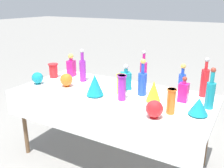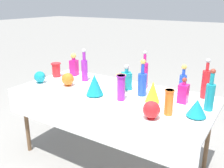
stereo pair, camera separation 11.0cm
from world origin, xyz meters
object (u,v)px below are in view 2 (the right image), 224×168
tall_bottle_0 (144,74)px  tall_bottle_4 (210,95)px  tall_bottle_1 (84,68)px  round_bowl_1 (68,79)px  fluted_vase_2 (197,108)px  round_bowl_0 (151,110)px  square_decanter_0 (183,93)px  square_decanter_2 (74,66)px  tall_bottle_3 (142,82)px  round_bowl_2 (40,77)px  cardboard_box_behind_right (160,112)px  slender_vase_3 (56,69)px  tall_bottle_2 (183,82)px  square_decanter_1 (126,80)px  tall_bottle_5 (206,83)px  fluted_vase_1 (153,92)px  slender_vase_1 (169,102)px  cardboard_box_behind_left (144,111)px  slender_vase_2 (121,87)px  slender_vase_0 (121,84)px  fluted_vase_0 (95,85)px

tall_bottle_0 → tall_bottle_4: 0.74m
tall_bottle_1 → round_bowl_1: (-0.04, -0.24, -0.07)m
fluted_vase_2 → round_bowl_0: size_ratio=1.09×
square_decanter_0 → square_decanter_2: 1.42m
square_decanter_2 → round_bowl_1: bearing=-59.1°
tall_bottle_3 → round_bowl_2: tall_bottle_3 is taller
cardboard_box_behind_right → round_bowl_1: bearing=-119.1°
slender_vase_3 → tall_bottle_2: bearing=8.6°
square_decanter_1 → round_bowl_0: 0.72m
tall_bottle_5 → fluted_vase_1: size_ratio=1.93×
tall_bottle_5 → tall_bottle_0: bearing=-175.5°
tall_bottle_1 → round_bowl_0: bearing=-25.4°
tall_bottle_5 → cardboard_box_behind_right: (-0.70, 0.72, -0.76)m
tall_bottle_3 → round_bowl_0: size_ratio=2.48×
square_decanter_2 → fluted_vase_1: (1.18, -0.29, -0.02)m
tall_bottle_5 → square_decanter_2: size_ratio=1.38×
tall_bottle_3 → slender_vase_1: 0.47m
tall_bottle_1 → cardboard_box_behind_left: size_ratio=0.71×
tall_bottle_5 → slender_vase_2: (-0.64, -0.47, -0.03)m
tall_bottle_5 → round_bowl_0: 0.73m
tall_bottle_4 → square_decanter_2: tall_bottle_4 is taller
slender_vase_0 → tall_bottle_5: bearing=24.5°
slender_vase_3 → tall_bottle_5: bearing=8.0°
tall_bottle_1 → fluted_vase_1: 0.95m
square_decanter_0 → round_bowl_1: bearing=-170.6°
tall_bottle_0 → round_bowl_2: bearing=-156.1°
fluted_vase_0 → round_bowl_1: bearing=169.0°
square_decanter_1 → cardboard_box_behind_right: 1.15m
fluted_vase_0 → cardboard_box_behind_right: (0.22, 1.23, -0.72)m
tall_bottle_0 → tall_bottle_1: tall_bottle_0 is taller
slender_vase_1 → slender_vase_2: slender_vase_2 is taller
tall_bottle_1 → cardboard_box_behind_left: 1.18m
tall_bottle_4 → round_bowl_0: (-0.34, -0.41, -0.06)m
tall_bottle_0 → tall_bottle_2: 0.40m
fluted_vase_2 → round_bowl_1: bearing=178.5°
tall_bottle_5 → round_bowl_1: size_ratio=2.66×
tall_bottle_0 → fluted_vase_1: (0.24, -0.32, -0.05)m
tall_bottle_3 → fluted_vase_2: size_ratio=2.28×
tall_bottle_2 → slender_vase_2: 0.63m
fluted_vase_2 → cardboard_box_behind_left: (-0.95, 1.10, -0.68)m
tall_bottle_1 → cardboard_box_behind_right: (0.60, 0.90, -0.76)m
tall_bottle_3 → round_bowl_1: bearing=-168.1°
tall_bottle_2 → tall_bottle_4: size_ratio=0.84×
square_decanter_1 → square_decanter_2: size_ratio=0.96×
slender_vase_1 → cardboard_box_behind_left: bearing=122.6°
tall_bottle_2 → square_decanter_1: size_ratio=1.13×
fluted_vase_2 → cardboard_box_behind_right: size_ratio=0.29×
cardboard_box_behind_left → slender_vase_1: bearing=-57.4°
fluted_vase_2 → tall_bottle_5: bearing=95.8°
square_decanter_0 → round_bowl_1: (-1.20, -0.20, -0.02)m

